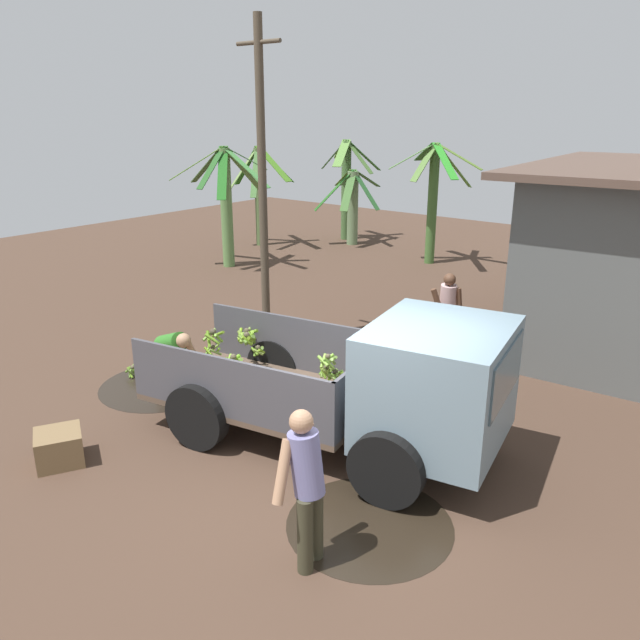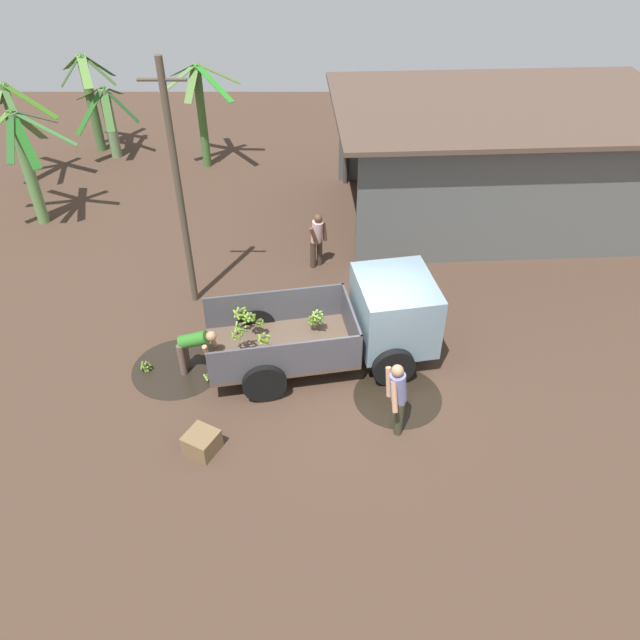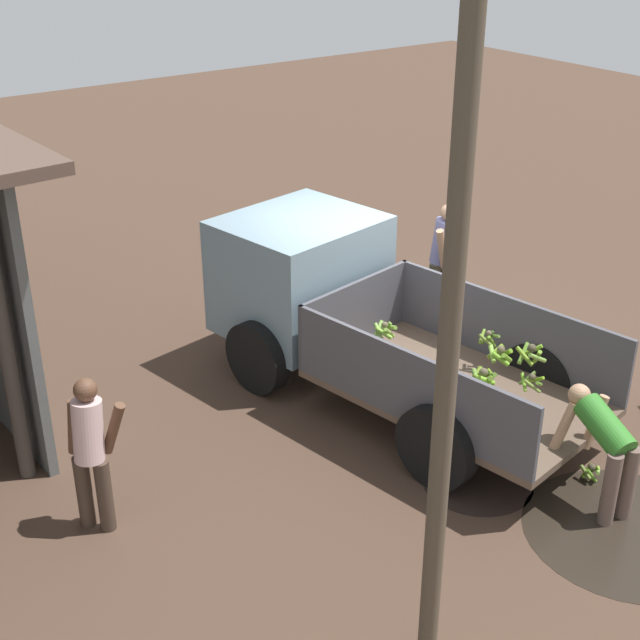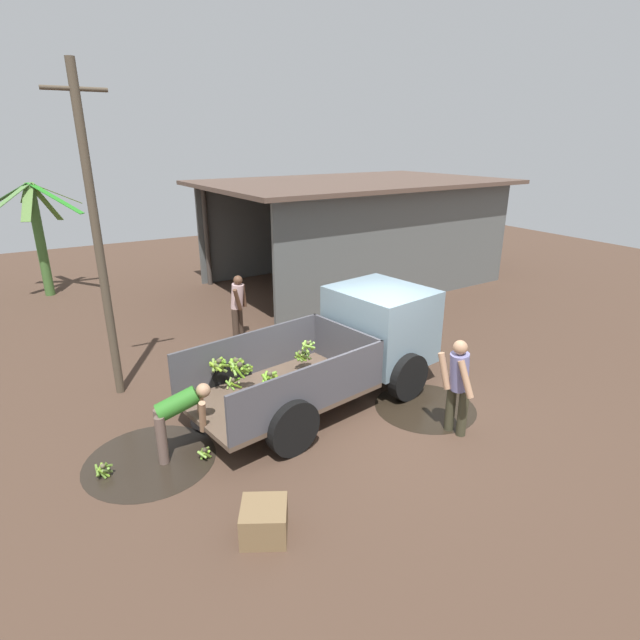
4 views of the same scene
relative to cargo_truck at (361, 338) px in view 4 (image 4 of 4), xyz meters
The scene contains 14 objects.
ground 1.25m from the cargo_truck, 101.86° to the right, with size 36.00×36.00×0.00m, color #473226.
mud_patch_0 1.71m from the cargo_truck, 67.50° to the right, with size 1.78×1.78×0.01m, color black.
mud_patch_1 2.87m from the cargo_truck, behind, with size 1.12×1.12×0.01m, color black.
mud_patch_2 4.20m from the cargo_truck, behind, with size 1.92×1.92×0.01m, color black.
cargo_truck is the anchor object (origin of this frame).
warehouse_shed 7.88m from the cargo_truck, 55.01° to the left, with size 9.70×6.47×3.29m.
utility_pole 4.94m from the cargo_truck, 153.40° to the left, with size 0.96×0.15×5.67m.
banana_palm_0 10.86m from the cargo_truck, 116.53° to the left, with size 2.43×2.41×3.34m.
person_foreground_visitor 2.18m from the cargo_truck, 80.12° to the right, with size 0.45×0.70×1.63m.
person_worker_loading 3.66m from the cargo_truck, behind, with size 0.86×0.67×1.12m.
person_bystander_near_shed 3.66m from the cargo_truck, 107.56° to the left, with size 0.49×0.55×1.54m.
banana_bunch_on_ground_0 3.54m from the cargo_truck, 166.29° to the right, with size 0.22×0.22×0.19m.
banana_bunch_on_ground_1 4.81m from the cargo_truck, behind, with size 0.25×0.25×0.20m.
wooden_crate_0 4.22m from the cargo_truck, 140.13° to the right, with size 0.55×0.55×0.42m, color brown.
Camera 4 is at (-4.83, -6.37, 4.49)m, focal length 28.00 mm.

